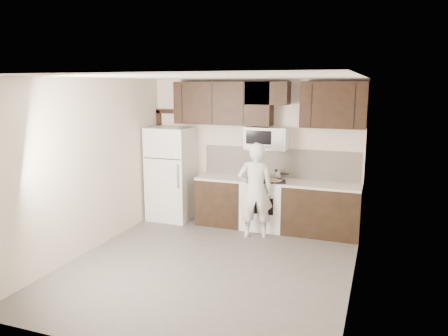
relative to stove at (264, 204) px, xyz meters
The scene contains 14 objects.
floor 2.02m from the stove, 98.80° to the right, with size 4.50×4.50×0.00m, color #555250.
back_wall 0.99m from the stove, 133.94° to the left, with size 4.00×4.00×0.00m, color beige.
ceiling 2.98m from the stove, 98.80° to the right, with size 4.50×4.50×0.00m, color white.
counter_run 0.30m from the stove, ahead, with size 2.95×0.64×0.91m.
stove is the anchor object (origin of this frame).
backsplash 0.80m from the stove, 56.25° to the left, with size 2.90×0.02×0.54m, color beige.
upper_cabinets 1.83m from the stove, 124.04° to the left, with size 3.48×0.35×0.78m.
microwave 1.20m from the stove, 90.10° to the left, with size 0.76×0.42×0.40m.
refrigerator 1.90m from the stove, behind, with size 0.80×0.76×1.80m.
door_trim 2.37m from the stove, behind, with size 0.50×0.08×2.12m.
saucepan 0.57m from the stove, 39.78° to the left, with size 0.33×0.19×0.18m.
baking_tray 0.53m from the stove, 30.77° to the right, with size 0.39×0.29×0.02m, color black.
pizza 0.54m from the stove, 30.77° to the right, with size 0.26×0.26×0.02m, color beige.
person 0.63m from the stove, 92.44° to the right, with size 0.60×0.40×1.65m, color white.
Camera 1 is at (2.26, -5.54, 2.59)m, focal length 35.00 mm.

